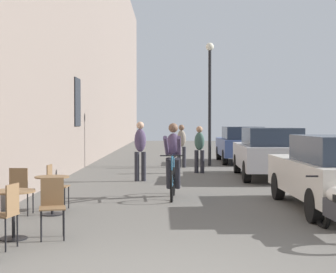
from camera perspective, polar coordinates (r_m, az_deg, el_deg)
The scene contains 15 objects.
building_facade_left at distance 20.23m, azimuth -10.41°, elevation 13.96°, with size 0.54×68.00×12.18m.
cafe_table_near at distance 8.06m, azimuth -16.80°, elevation -7.09°, with size 0.64×0.64×0.72m.
cafe_chair_near_toward_street at distance 7.47m, azimuth -17.58°, elevation -7.81°, with size 0.45×0.45×0.89m.
cafe_chair_near_toward_wall at distance 7.99m, azimuth -12.77°, elevation -7.17°, with size 0.46×0.46×0.89m.
cafe_table_mid at distance 9.98m, azimuth -12.80°, elevation -5.41°, with size 0.64×0.64×0.72m.
cafe_chair_mid_toward_street at distance 10.56m, azimuth -12.52°, elevation -5.06°, with size 0.40×0.40×0.89m.
cafe_chair_mid_toward_wall at distance 10.05m, azimuth -16.08°, elevation -5.41°, with size 0.40×0.40×0.89m.
cyclist_on_bicycle at distance 11.96m, azimuth 0.34°, elevation -2.84°, with size 0.52×1.76×1.74m.
pedestrian_near at distance 15.31m, azimuth -3.28°, elevation -1.22°, with size 0.38×0.29×1.75m.
pedestrian_mid at distance 17.79m, azimuth 3.24°, elevation -1.12°, with size 0.38×0.30×1.60m.
pedestrian_far at distance 19.96m, azimuth 1.27°, elevation -0.76°, with size 0.38×0.29×1.64m.
street_lamp at distance 20.84m, azimuth 4.37°, elevation 5.33°, with size 0.32×0.32×4.90m.
parked_car_nearest at distance 10.70m, azimuth 17.62°, elevation -3.67°, with size 1.81×4.17×1.47m.
parked_car_second at distance 16.48m, azimuth 10.77°, elevation -1.66°, with size 2.00×4.47×1.57m.
parked_car_third at distance 22.67m, azimuth 7.78°, elevation -0.81°, with size 1.88×4.38×1.55m.
Camera 1 is at (0.02, -5.45, 1.72)m, focal length 55.66 mm.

